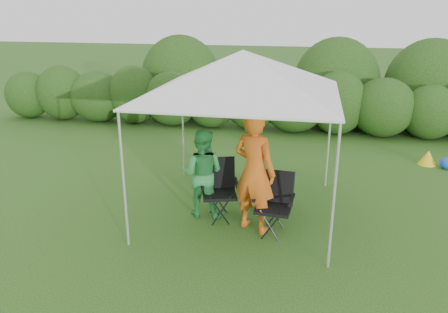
% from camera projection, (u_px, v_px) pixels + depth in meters
% --- Properties ---
extents(ground, '(70.00, 70.00, 0.00)m').
position_uv_depth(ground, '(236.00, 224.00, 7.37)').
color(ground, '#35611F').
extents(hedge, '(17.46, 1.53, 1.80)m').
position_uv_depth(hedge, '(276.00, 103.00, 12.64)').
color(hedge, '#284E18').
rests_on(hedge, ground).
extents(canopy, '(3.10, 3.10, 2.83)m').
position_uv_depth(canopy, '(243.00, 73.00, 7.03)').
color(canopy, silver).
rests_on(canopy, ground).
extents(chair_right, '(0.65, 0.59, 0.99)m').
position_uv_depth(chair_right, '(275.00, 199.00, 6.98)').
color(chair_right, black).
rests_on(chair_right, ground).
extents(chair_left, '(0.75, 0.72, 1.03)m').
position_uv_depth(chair_left, '(219.00, 185.00, 7.47)').
color(chair_left, black).
rests_on(chair_left, ground).
extents(man, '(0.87, 0.74, 2.01)m').
position_uv_depth(man, '(254.00, 172.00, 6.89)').
color(man, orange).
rests_on(man, ground).
extents(woman, '(0.76, 0.59, 1.55)m').
position_uv_depth(woman, '(202.00, 173.00, 7.46)').
color(woman, green).
rests_on(woman, ground).
extents(cooler, '(0.52, 0.43, 0.38)m').
position_uv_depth(cooler, '(271.00, 199.00, 7.88)').
color(cooler, navy).
rests_on(cooler, ground).
extents(bottle, '(0.07, 0.07, 0.24)m').
position_uv_depth(bottle, '(274.00, 184.00, 7.73)').
color(bottle, '#592D0C').
rests_on(bottle, cooler).
extents(lawn_toy, '(0.67, 0.56, 0.34)m').
position_uv_depth(lawn_toy, '(432.00, 159.00, 10.02)').
color(lawn_toy, yellow).
rests_on(lawn_toy, ground).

